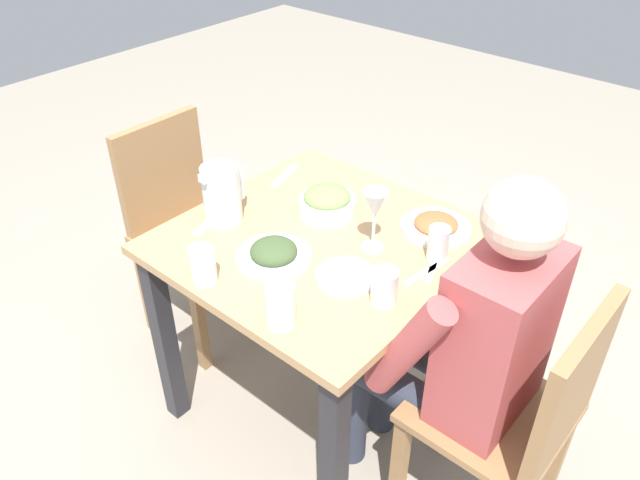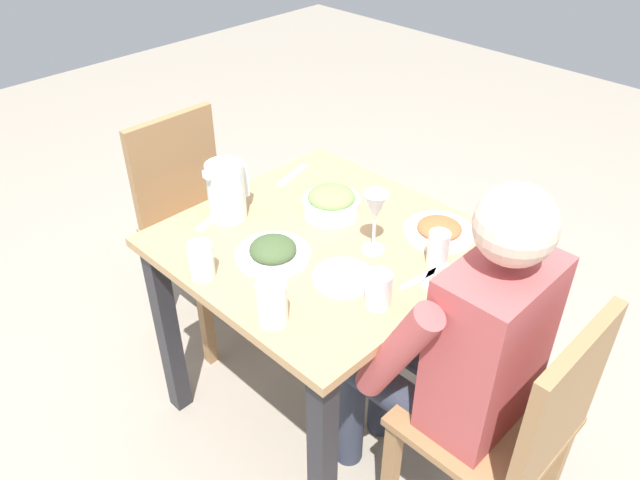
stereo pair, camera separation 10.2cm
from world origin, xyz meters
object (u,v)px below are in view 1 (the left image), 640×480
at_px(plate_yoghurt, 346,274).
at_px(water_glass_near_right, 384,287).
at_px(water_glass_by_pitcher, 438,244).
at_px(chair_far, 184,219).
at_px(oil_carafe, 280,306).
at_px(plate_dolmas, 274,253).
at_px(plate_rice_curry, 436,225).
at_px(diner_near, 461,341).
at_px(water_pitcher, 222,194).
at_px(salad_bowl, 327,202).
at_px(wine_glass, 375,208).
at_px(water_glass_far_left, 203,265).
at_px(chair_near, 521,416).
at_px(dining_table, 320,273).

height_order(plate_yoghurt, water_glass_near_right, water_glass_near_right).
relative_size(water_glass_by_pitcher, water_glass_near_right, 1.05).
relative_size(chair_far, oil_carafe, 5.46).
xyz_separation_m(plate_dolmas, water_glass_near_right, (0.05, -0.36, 0.03)).
xyz_separation_m(plate_rice_curry, plate_dolmas, (-0.44, 0.28, 0.00)).
height_order(chair_far, plate_dolmas, chair_far).
relative_size(diner_near, water_pitcher, 6.28).
bearing_deg(plate_rice_curry, oil_carafe, 173.69).
xyz_separation_m(salad_bowl, plate_dolmas, (-0.29, -0.04, -0.02)).
bearing_deg(oil_carafe, diner_near, -44.88).
height_order(chair_far, water_glass_near_right, chair_far).
xyz_separation_m(chair_far, wine_glass, (0.05, -0.88, 0.39)).
bearing_deg(plate_rice_curry, chair_far, 105.11).
bearing_deg(water_glass_far_left, water_glass_by_pitcher, -40.38).
bearing_deg(plate_yoghurt, chair_near, -80.40).
bearing_deg(chair_near, chair_far, 89.07).
bearing_deg(oil_carafe, plate_rice_curry, -6.31).
xyz_separation_m(dining_table, chair_near, (-0.01, -0.72, -0.11)).
bearing_deg(wine_glass, plate_rice_curry, -23.16).
distance_m(salad_bowl, plate_rice_curry, 0.35).
height_order(salad_bowl, wine_glass, wine_glass).
bearing_deg(chair_near, water_glass_far_left, 113.35).
bearing_deg(plate_dolmas, salad_bowl, 8.25).
bearing_deg(chair_far, plate_yoghurt, -97.15).
xyz_separation_m(water_pitcher, plate_dolmas, (-0.04, -0.26, -0.08)).
height_order(plate_yoghurt, wine_glass, wine_glass).
height_order(chair_far, water_pitcher, water_pitcher).
bearing_deg(water_glass_far_left, plate_dolmas, -20.19).
distance_m(chair_far, diner_near, 1.25).
bearing_deg(salad_bowl, diner_near, -102.71).
relative_size(plate_rice_curry, water_glass_near_right, 2.16).
bearing_deg(water_glass_far_left, diner_near, -60.12).
distance_m(plate_yoghurt, water_glass_far_left, 0.40).
bearing_deg(water_pitcher, plate_yoghurt, -87.35).
xyz_separation_m(plate_rice_curry, plate_yoghurt, (-0.37, 0.06, 0.00)).
xyz_separation_m(chair_near, plate_rice_curry, (0.28, 0.48, 0.26)).
relative_size(diner_near, plate_yoghurt, 6.86).
bearing_deg(water_glass_near_right, diner_near, -61.77).
bearing_deg(chair_near, oil_carafe, 122.08).
bearing_deg(water_glass_far_left, water_glass_near_right, -59.41).
bearing_deg(wine_glass, chair_near, -97.54).
relative_size(plate_dolmas, water_glass_by_pitcher, 2.09).
xyz_separation_m(chair_far, water_glass_far_left, (-0.38, -0.62, 0.30)).
bearing_deg(diner_near, water_glass_near_right, 118.23).
distance_m(dining_table, plate_rice_curry, 0.40).
relative_size(chair_far, diner_near, 0.75).
height_order(dining_table, water_glass_by_pitcher, water_glass_by_pitcher).
bearing_deg(water_glass_far_left, plate_rice_curry, -28.61).
bearing_deg(chair_near, plate_rice_curry, 59.23).
height_order(water_glass_near_right, oil_carafe, oil_carafe).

